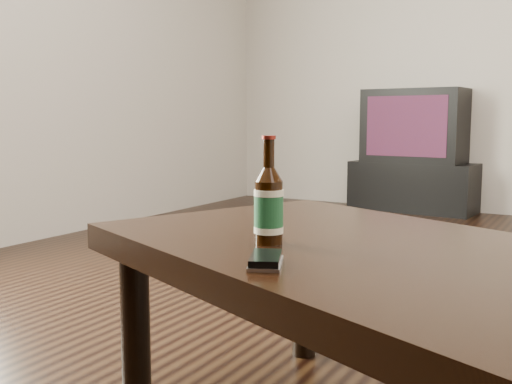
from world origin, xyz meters
The scene contains 6 objects.
floor centered at (0.00, 0.00, -0.01)m, with size 5.00×6.00×0.01m, color black.
tv_stand centered at (-0.89, 2.90, 0.19)m, with size 0.95×0.48×0.38m, color black.
tv centered at (-0.89, 2.90, 0.66)m, with size 0.79×0.53×0.57m.
coffee_table centered at (0.01, -0.66, 0.40)m, with size 1.42×1.15×0.46m.
beer_bottle centered at (-0.20, -0.73, 0.54)m, with size 0.07×0.07×0.22m.
phone centered at (-0.11, -0.90, 0.47)m, with size 0.09×0.12×0.02m.
Camera 1 is at (0.39, -1.79, 0.72)m, focal length 42.00 mm.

